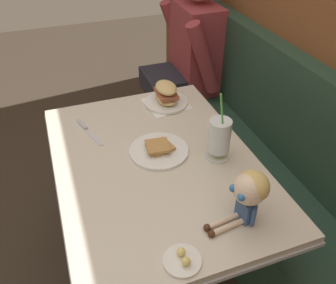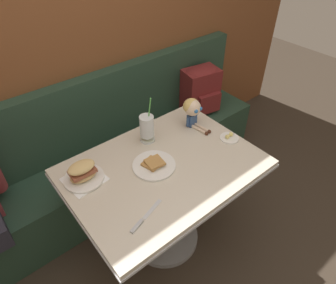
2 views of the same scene
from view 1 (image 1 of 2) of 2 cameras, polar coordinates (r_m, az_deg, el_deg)
ground_plane at (r=2.00m, az=-6.73°, el=-20.57°), size 8.00×8.00×0.00m
booth_bench at (r=1.97m, az=16.06°, el=-8.03°), size 2.60×0.48×1.00m
diner_table at (r=1.60m, az=-1.82°, el=-8.39°), size 1.11×0.81×0.74m
toast_plate at (r=1.50m, az=-1.46°, el=-1.27°), size 0.25×0.25×0.04m
milkshake_glass at (r=1.43m, az=8.21°, el=0.70°), size 0.10×0.10×0.32m
sandwich_plate at (r=1.80m, az=-0.30°, el=7.40°), size 0.22×0.22×0.12m
butter_saucer at (r=1.13m, az=2.35°, el=-18.36°), size 0.12×0.12×0.04m
butter_knife at (r=1.68m, az=-13.12°, el=2.19°), size 0.23×0.09×0.01m
seated_doll at (r=1.18m, az=12.88°, el=-7.70°), size 0.12×0.22×0.20m
diner_patron at (r=2.46m, az=3.61°, el=14.73°), size 0.55×0.48×0.81m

